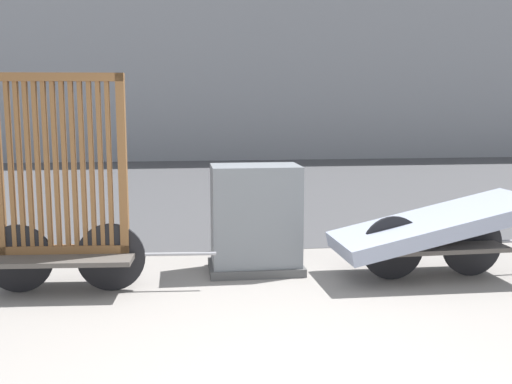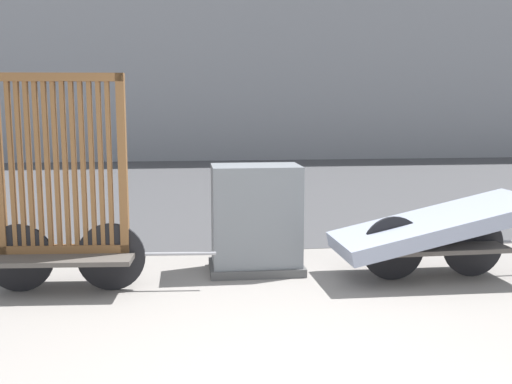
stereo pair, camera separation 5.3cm
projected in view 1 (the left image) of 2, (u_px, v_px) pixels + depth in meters
The scene contains 4 objects.
road_strip at pixel (214, 186), 11.80m from camera, with size 56.00×10.57×0.01m.
bike_cart_with_bedframe at pixel (63, 211), 5.09m from camera, with size 1.99×0.74×1.86m.
bike_cart_with_mattress at pixel (434, 229), 5.54m from camera, with size 2.24×0.88×0.77m.
utility_cabinet at pixel (255, 223), 5.75m from camera, with size 0.90×0.59×1.03m.
Camera 1 is at (-0.66, -2.98, 1.61)m, focal length 42.00 mm.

